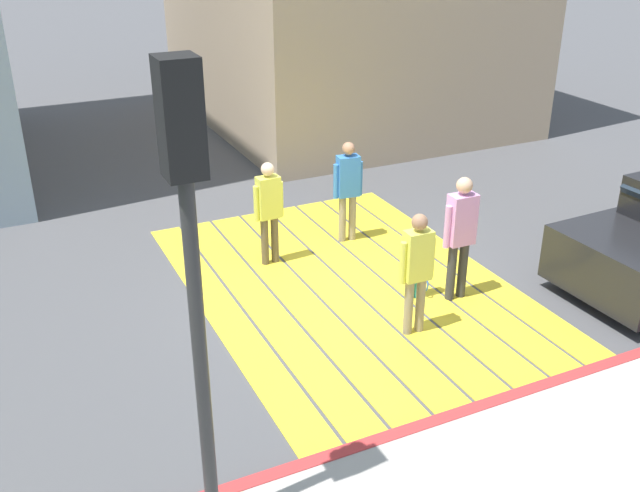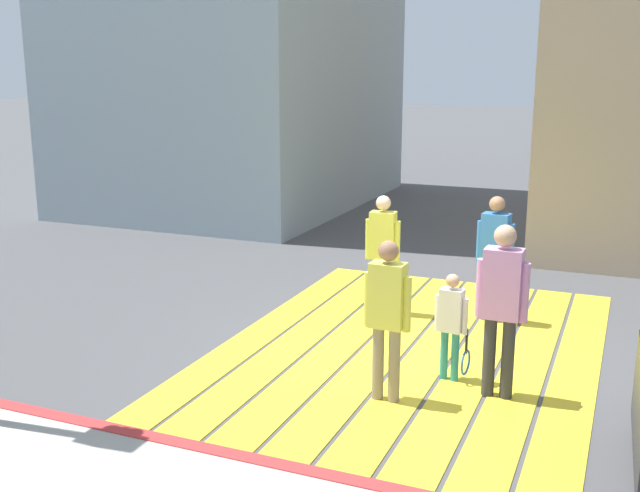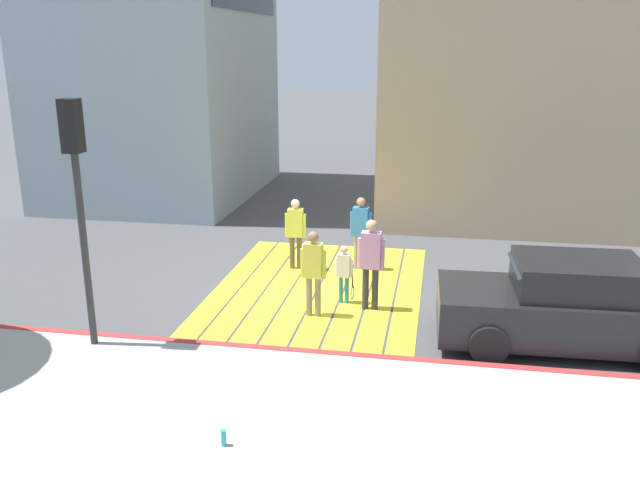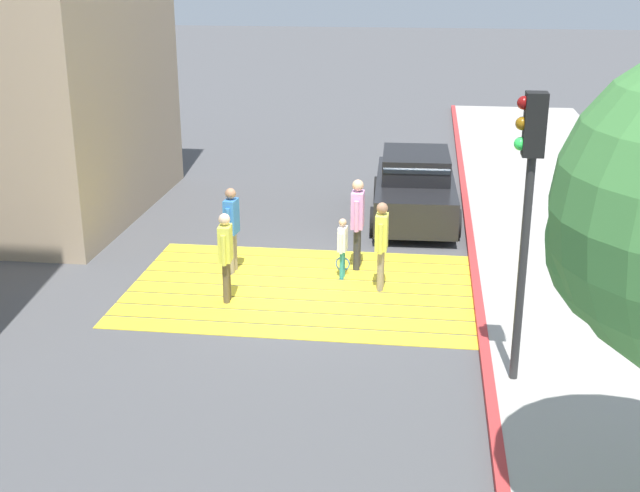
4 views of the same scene
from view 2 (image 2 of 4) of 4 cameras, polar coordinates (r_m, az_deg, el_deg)
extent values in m
plane|color=#4C4C4F|center=(9.33, 6.70, -7.77)|extent=(120.00, 120.00, 0.00)
cube|color=yellow|center=(9.04, 18.64, -9.07)|extent=(6.40, 0.50, 0.01)
cube|color=yellow|center=(9.09, 15.15, -8.72)|extent=(6.40, 0.50, 0.01)
cube|color=yellow|center=(9.16, 11.71, -8.34)|extent=(6.40, 0.50, 0.01)
cube|color=yellow|center=(9.27, 8.35, -7.94)|extent=(6.40, 0.50, 0.01)
cube|color=yellow|center=(9.40, 5.07, -7.52)|extent=(6.40, 0.50, 0.01)
cube|color=yellow|center=(9.57, 1.91, -7.10)|extent=(6.40, 0.50, 0.01)
cube|color=yellow|center=(9.77, -1.13, -6.67)|extent=(6.40, 0.50, 0.01)
cube|color=yellow|center=(9.99, -4.03, -6.24)|extent=(6.40, 0.50, 0.01)
cube|color=#BC3333|center=(6.53, -1.58, -16.81)|extent=(0.16, 40.00, 0.13)
cylinder|color=#333338|center=(8.10, 12.59, -8.09)|extent=(0.13, 0.13, 0.86)
cylinder|color=#333338|center=(8.07, 13.91, -8.25)|extent=(0.13, 0.13, 0.86)
cube|color=#D18CC6|center=(7.83, 13.55, -2.77)|extent=(0.24, 0.38, 0.72)
sphere|color=tan|center=(7.71, 13.75, 0.75)|extent=(0.22, 0.22, 0.22)
cylinder|color=#D18CC6|center=(7.89, 11.96, -3.11)|extent=(0.09, 0.09, 0.61)
cylinder|color=#D18CC6|center=(7.82, 15.10, -3.43)|extent=(0.09, 0.09, 0.61)
cylinder|color=brown|center=(10.55, 4.21, -2.97)|extent=(0.12, 0.12, 0.78)
cylinder|color=brown|center=(10.51, 5.11, -3.05)|extent=(0.12, 0.12, 0.78)
cube|color=#D8D84C|center=(10.35, 4.74, 0.80)|extent=(0.23, 0.35, 0.65)
sphere|color=beige|center=(10.26, 4.78, 3.24)|extent=(0.20, 0.20, 0.20)
cylinder|color=#D8D84C|center=(10.42, 3.66, 0.53)|extent=(0.08, 0.08, 0.55)
cylinder|color=#D8D84C|center=(10.32, 5.81, 0.37)|extent=(0.08, 0.08, 0.55)
cylinder|color=gray|center=(7.86, 4.38, -8.74)|extent=(0.12, 0.12, 0.80)
cylinder|color=gray|center=(7.80, 5.59, -8.92)|extent=(0.12, 0.12, 0.80)
cube|color=#D8D84C|center=(7.58, 5.10, -3.71)|extent=(0.23, 0.36, 0.66)
sphere|color=#9E7051|center=(7.46, 5.17, -0.37)|extent=(0.21, 0.21, 0.21)
cylinder|color=#D8D84C|center=(7.67, 3.65, -4.01)|extent=(0.09, 0.09, 0.56)
cylinder|color=#D8D84C|center=(7.54, 6.55, -4.37)|extent=(0.09, 0.09, 0.56)
cylinder|color=gray|center=(10.44, 12.36, -3.36)|extent=(0.12, 0.12, 0.81)
cylinder|color=gray|center=(10.39, 13.29, -3.49)|extent=(0.12, 0.12, 0.81)
cube|color=#3372BF|center=(10.23, 13.03, 0.54)|extent=(0.26, 0.37, 0.67)
sphere|color=#9E7051|center=(10.14, 13.17, 3.08)|extent=(0.21, 0.21, 0.21)
cylinder|color=#3372BF|center=(10.30, 11.91, 0.31)|extent=(0.09, 0.09, 0.57)
cylinder|color=#3372BF|center=(10.19, 14.13, 0.05)|extent=(0.09, 0.09, 0.57)
cylinder|color=teal|center=(8.46, 9.30, -8.06)|extent=(0.08, 0.08, 0.57)
cylinder|color=teal|center=(8.43, 10.10, -8.19)|extent=(0.08, 0.08, 0.57)
cube|color=white|center=(8.27, 9.84, -4.78)|extent=(0.18, 0.26, 0.47)
sphere|color=tan|center=(8.18, 9.93, -2.59)|extent=(0.15, 0.15, 0.15)
cylinder|color=white|center=(8.33, 8.83, -4.94)|extent=(0.06, 0.06, 0.40)
cylinder|color=white|center=(8.24, 10.84, -5.24)|extent=(0.06, 0.06, 0.40)
cylinder|color=black|center=(8.35, 10.95, -7.03)|extent=(0.03, 0.03, 0.28)
torus|color=blue|center=(8.44, 10.88, -8.58)|extent=(0.28, 0.05, 0.28)
camera|label=1|loc=(7.05, -70.89, 19.63)|focal=40.99mm
camera|label=3|loc=(5.23, -159.70, 6.99)|focal=37.85mm
camera|label=4|loc=(17.92, -49.14, 17.15)|focal=46.77mm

